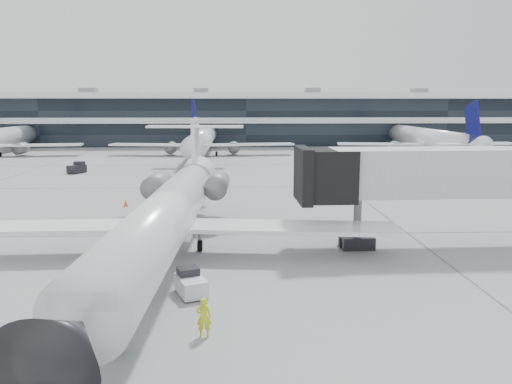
{
  "coord_description": "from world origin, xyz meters",
  "views": [
    {
      "loc": [
        -1.94,
        -33.56,
        8.97
      ],
      "look_at": [
        -0.57,
        2.27,
        2.6
      ],
      "focal_mm": 35.0,
      "sensor_mm": 36.0,
      "label": 1
    }
  ],
  "objects_px": {
    "baggage_tug": "(191,284)",
    "regional_jet": "(168,213)",
    "ramp_worker": "(204,317)",
    "jet_bridge": "(474,173)"
  },
  "relations": [
    {
      "from": "baggage_tug",
      "to": "regional_jet",
      "type": "bearing_deg",
      "value": 85.28
    },
    {
      "from": "baggage_tug",
      "to": "jet_bridge",
      "type": "bearing_deg",
      "value": 2.48
    },
    {
      "from": "baggage_tug",
      "to": "ramp_worker",
      "type": "bearing_deg",
      "value": -99.88
    },
    {
      "from": "regional_jet",
      "to": "baggage_tug",
      "type": "relative_size",
      "value": 15.19
    },
    {
      "from": "jet_bridge",
      "to": "baggage_tug",
      "type": "bearing_deg",
      "value": -157.22
    },
    {
      "from": "jet_bridge",
      "to": "ramp_worker",
      "type": "xyz_separation_m",
      "value": [
        -16.13,
        -12.0,
        -3.92
      ]
    },
    {
      "from": "jet_bridge",
      "to": "baggage_tug",
      "type": "height_order",
      "value": "jet_bridge"
    },
    {
      "from": "regional_jet",
      "to": "ramp_worker",
      "type": "distance_m",
      "value": 10.79
    },
    {
      "from": "regional_jet",
      "to": "jet_bridge",
      "type": "distance_m",
      "value": 19.04
    },
    {
      "from": "regional_jet",
      "to": "baggage_tug",
      "type": "bearing_deg",
      "value": -70.76
    }
  ]
}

